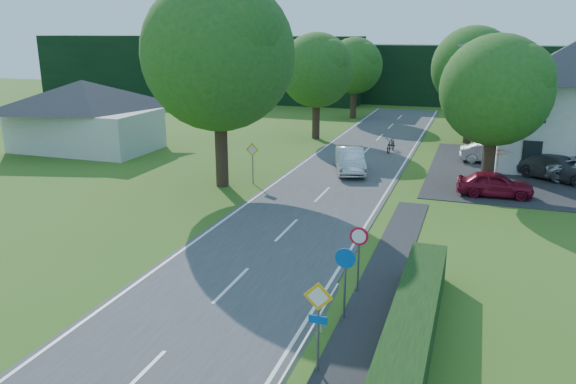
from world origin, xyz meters
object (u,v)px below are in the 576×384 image
at_px(parked_car_red, 495,184).
at_px(parasol, 497,163).
at_px(moving_car, 350,160).
at_px(parked_car_grey, 558,168).
at_px(motorcycle, 391,144).
at_px(parked_car_silver_a, 491,153).
at_px(streetlight, 486,106).

xyz_separation_m(parked_car_red, parasol, (0.17, 4.22, 0.23)).
bearing_deg(moving_car, parked_car_red, -34.92).
height_order(moving_car, parked_car_grey, moving_car).
distance_m(parked_car_red, parked_car_grey, 6.12).
relative_size(moving_car, parasol, 2.33).
distance_m(motorcycle, parked_car_grey, 11.76).
relative_size(parked_car_silver_a, parked_car_grey, 0.79).
xyz_separation_m(parked_car_silver_a, parasol, (0.35, -4.15, 0.25)).
xyz_separation_m(motorcycle, parked_car_grey, (10.72, -4.84, 0.18)).
bearing_deg(parked_car_silver_a, streetlight, 169.29).
xyz_separation_m(moving_car, parked_car_red, (8.59, -2.68, -0.10)).
xyz_separation_m(parked_car_red, parked_car_silver_a, (-0.18, 8.37, -0.01)).
bearing_deg(parked_car_grey, motorcycle, 96.59).
relative_size(moving_car, parked_car_grey, 0.93).
height_order(parked_car_grey, parasol, parasol).
height_order(parked_car_silver_a, parasol, parasol).
distance_m(streetlight, parked_car_grey, 6.02).
bearing_deg(streetlight, parasol, 43.52).
height_order(moving_car, parked_car_silver_a, moving_car).
height_order(parked_car_red, parasol, parasol).
height_order(streetlight, parked_car_red, streetlight).
distance_m(streetlight, motorcycle, 9.82).
height_order(motorcycle, parked_car_red, parked_car_red).
height_order(streetlight, motorcycle, streetlight).
relative_size(streetlight, parked_car_red, 2.02).
bearing_deg(motorcycle, parked_car_grey, -20.59).
height_order(parked_car_silver_a, parked_car_grey, parked_car_grey).
bearing_deg(parked_car_silver_a, parasol, -178.65).
relative_size(motorcycle, parked_car_grey, 0.42).
distance_m(moving_car, parasol, 8.90).
distance_m(streetlight, parasol, 3.78).
xyz_separation_m(parked_car_grey, parasol, (-3.46, -0.71, 0.18)).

